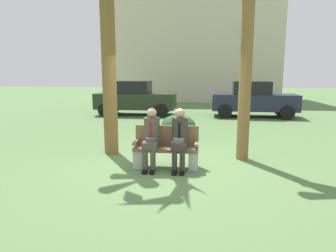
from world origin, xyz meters
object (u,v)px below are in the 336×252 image
(parked_car_far, at_px, (253,99))
(building_backdrop, at_px, (198,42))
(seated_man_left, at_px, (151,135))
(shrub_near_bench, at_px, (178,125))
(parked_car_near, at_px, (135,98))
(park_bench, at_px, (166,149))
(seated_man_right, at_px, (179,136))

(parked_car_far, xyz_separation_m, building_backdrop, (-2.77, 10.39, 3.72))
(seated_man_left, xyz_separation_m, shrub_near_bench, (0.31, 3.48, -0.37))
(seated_man_left, relative_size, parked_car_far, 0.33)
(seated_man_left, height_order, parked_car_near, parked_car_near)
(park_bench, xyz_separation_m, parked_car_far, (3.20, 8.20, 0.44))
(seated_man_right, bearing_deg, park_bench, 157.22)
(shrub_near_bench, xyz_separation_m, building_backdrop, (0.43, 15.24, 4.20))
(park_bench, relative_size, parked_car_near, 0.36)
(seated_man_right, distance_m, parked_car_far, 8.82)
(shrub_near_bench, height_order, building_backdrop, building_backdrop)
(seated_man_right, height_order, parked_car_near, parked_car_near)
(park_bench, relative_size, seated_man_right, 1.07)
(park_bench, distance_m, parked_car_far, 8.82)
(park_bench, bearing_deg, parked_car_far, 68.67)
(park_bench, xyz_separation_m, shrub_near_bench, (0.01, 3.36, -0.05))
(parked_car_near, height_order, parked_car_far, same)
(seated_man_left, relative_size, seated_man_right, 1.00)
(shrub_near_bench, bearing_deg, seated_man_left, -95.14)
(park_bench, bearing_deg, seated_man_left, -157.82)
(seated_man_left, distance_m, parked_car_near, 8.66)
(seated_man_right, xyz_separation_m, parked_car_far, (2.91, 8.33, 0.11))
(seated_man_right, distance_m, building_backdrop, 19.11)
(shrub_near_bench, distance_m, parked_car_near, 5.52)
(seated_man_right, xyz_separation_m, building_backdrop, (0.14, 18.72, 3.83))
(seated_man_left, distance_m, parked_car_far, 9.04)
(seated_man_left, bearing_deg, parked_car_near, 104.81)
(park_bench, relative_size, seated_man_left, 1.07)
(parked_car_near, bearing_deg, shrub_near_bench, -62.68)
(park_bench, distance_m, parked_car_near, 8.63)
(shrub_near_bench, relative_size, parked_car_near, 0.29)
(parked_car_near, xyz_separation_m, parked_car_far, (5.72, -0.04, 0.00))
(seated_man_left, distance_m, shrub_near_bench, 3.51)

